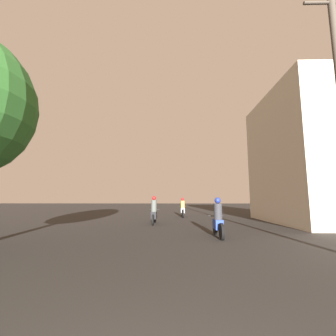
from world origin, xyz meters
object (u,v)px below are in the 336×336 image
(motorcycle_black, at_px, (154,213))
(motorcycle_silver, at_px, (183,209))
(motorcycle_blue, at_px, (218,221))
(building_right_near, at_px, (313,157))

(motorcycle_black, xyz_separation_m, motorcycle_silver, (1.89, 4.80, -0.03))
(motorcycle_blue, xyz_separation_m, building_right_near, (7.01, 4.97, 3.42))
(motorcycle_black, bearing_deg, motorcycle_silver, 65.95)
(motorcycle_blue, xyz_separation_m, motorcycle_black, (-2.87, 4.34, 0.03))
(motorcycle_black, relative_size, building_right_near, 0.24)
(motorcycle_blue, relative_size, building_right_near, 0.23)
(motorcycle_blue, bearing_deg, building_right_near, 39.01)
(motorcycle_blue, height_order, motorcycle_silver, motorcycle_blue)
(motorcycle_silver, bearing_deg, building_right_near, -18.00)
(motorcycle_black, bearing_deg, motorcycle_blue, -59.13)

